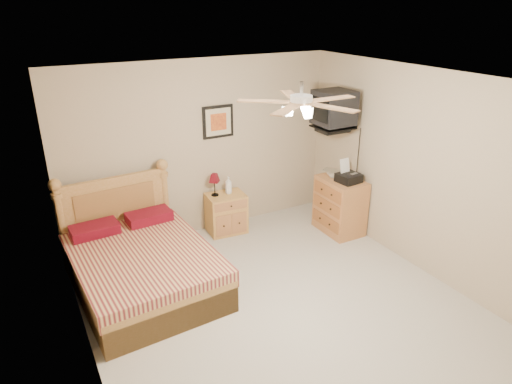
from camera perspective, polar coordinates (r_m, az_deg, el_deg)
floor at (r=5.28m, az=3.40°, el=-14.39°), size 4.50×4.50×0.00m
ceiling at (r=4.26m, az=4.19°, el=13.46°), size 4.00×4.50×0.04m
wall_back at (r=6.51m, az=-6.91°, el=5.32°), size 4.00×0.04×2.50m
wall_front at (r=3.26m, az=26.32°, el=-16.47°), size 4.00×0.04×2.50m
wall_left at (r=4.04m, az=-21.23°, el=-7.59°), size 0.04×4.50×2.50m
wall_right at (r=5.88m, az=20.47°, el=2.08°), size 0.04×4.50×2.50m
bed at (r=5.42m, az=-14.21°, el=-6.25°), size 1.57×2.00×1.24m
nightstand at (r=6.74m, az=-3.74°, el=-2.65°), size 0.58×0.45×0.59m
table_lamp at (r=6.55m, az=-5.20°, el=0.94°), size 0.18×0.18×0.33m
lotion_bottle at (r=6.62m, az=-3.46°, el=0.87°), size 0.11×0.11×0.26m
framed_picture at (r=6.50m, az=-4.77°, el=8.76°), size 0.46×0.04×0.46m
dresser at (r=6.81m, az=10.44°, el=-1.67°), size 0.49×0.70×0.82m
fax_machine at (r=6.52m, az=11.58°, el=2.55°), size 0.33×0.35×0.32m
magazine_lower at (r=6.79m, az=8.94°, el=2.24°), size 0.31×0.36×0.03m
magazine_upper at (r=6.79m, az=9.08°, el=2.45°), size 0.27×0.29×0.02m
wall_tv at (r=6.48m, az=10.77°, el=10.12°), size 0.56×0.46×0.58m
ceiling_fan at (r=4.13m, az=5.66°, el=11.11°), size 1.14×1.14×0.28m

